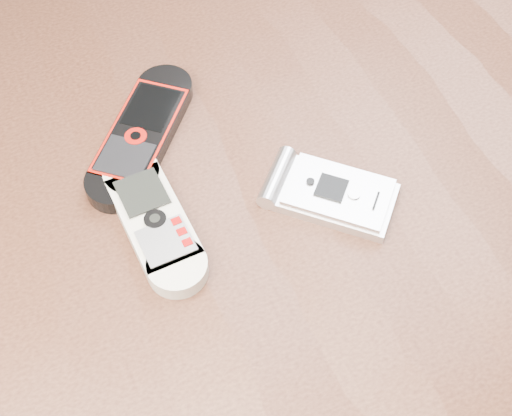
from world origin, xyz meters
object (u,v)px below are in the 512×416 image
object	(u,v)px
nokia_black_red	(141,134)
table	(251,280)
motorola_razr	(334,194)
nokia_white	(154,220)

from	to	relation	value
nokia_black_red	table	bearing A→B (deg)	-23.86
nokia_black_red	motorola_razr	xyz separation A→B (m)	(0.12, -0.13, 0.00)
nokia_white	table	bearing A→B (deg)	-20.38
motorola_razr	nokia_black_red	bearing A→B (deg)	88.67
nokia_white	nokia_black_red	distance (m)	0.09
nokia_black_red	motorola_razr	world-z (taller)	same
nokia_white	nokia_black_red	bearing A→B (deg)	75.14
motorola_razr	table	bearing A→B (deg)	124.32
table	nokia_black_red	xyz separation A→B (m)	(-0.05, 0.11, 0.11)
table	nokia_white	world-z (taller)	nokia_white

